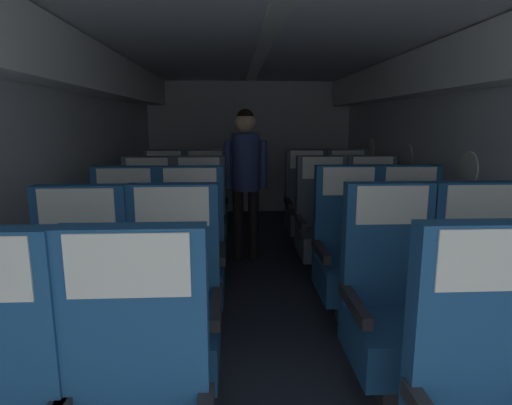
# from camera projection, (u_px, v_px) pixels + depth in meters

# --- Properties ---
(ground) EXTENTS (3.39, 7.40, 0.02)m
(ground) POSITION_uv_depth(u_px,v_px,m) (267.00, 304.00, 3.36)
(ground) COLOR #2D3342
(fuselage_shell) EXTENTS (3.27, 7.05, 2.08)m
(fuselage_shell) POSITION_uv_depth(u_px,v_px,m) (265.00, 112.00, 3.32)
(fuselage_shell) COLOR silver
(fuselage_shell) RESTS_ON ground
(seat_b_left_window) EXTENTS (0.49, 0.52, 1.11)m
(seat_b_left_window) POSITION_uv_depth(u_px,v_px,m) (78.00, 319.00, 2.07)
(seat_b_left_window) COLOR #38383D
(seat_b_left_window) RESTS_ON ground
(seat_b_left_aisle) EXTENTS (0.49, 0.52, 1.11)m
(seat_b_left_aisle) POSITION_uv_depth(u_px,v_px,m) (173.00, 315.00, 2.12)
(seat_b_left_aisle) COLOR #38383D
(seat_b_left_aisle) RESTS_ON ground
(seat_b_right_aisle) EXTENTS (0.49, 0.52, 1.11)m
(seat_b_right_aisle) POSITION_uv_depth(u_px,v_px,m) (481.00, 309.00, 2.18)
(seat_b_right_aisle) COLOR #38383D
(seat_b_right_aisle) RESTS_ON ground
(seat_b_right_window) EXTENTS (0.49, 0.52, 1.11)m
(seat_b_right_window) POSITION_uv_depth(u_px,v_px,m) (393.00, 311.00, 2.16)
(seat_b_right_window) COLOR #38383D
(seat_b_right_window) RESTS_ON ground
(seat_c_left_window) EXTENTS (0.49, 0.52, 1.11)m
(seat_c_left_window) POSITION_uv_depth(u_px,v_px,m) (125.00, 261.00, 2.94)
(seat_c_left_window) COLOR #38383D
(seat_c_left_window) RESTS_ON ground
(seat_c_left_aisle) EXTENTS (0.49, 0.52, 1.11)m
(seat_c_left_aisle) POSITION_uv_depth(u_px,v_px,m) (191.00, 260.00, 2.95)
(seat_c_left_aisle) COLOR #38383D
(seat_c_left_aisle) RESTS_ON ground
(seat_c_right_aisle) EXTENTS (0.49, 0.52, 1.11)m
(seat_c_right_aisle) POSITION_uv_depth(u_px,v_px,m) (411.00, 256.00, 3.03)
(seat_c_right_aisle) COLOR #38383D
(seat_c_right_aisle) RESTS_ON ground
(seat_c_right_window) EXTENTS (0.49, 0.52, 1.11)m
(seat_c_right_window) POSITION_uv_depth(u_px,v_px,m) (349.00, 257.00, 3.01)
(seat_c_right_window) COLOR #38383D
(seat_c_right_window) RESTS_ON ground
(seat_d_left_window) EXTENTS (0.49, 0.52, 1.11)m
(seat_d_left_window) POSITION_uv_depth(u_px,v_px,m) (148.00, 229.00, 3.78)
(seat_d_left_window) COLOR #38383D
(seat_d_left_window) RESTS_ON ground
(seat_d_left_aisle) EXTENTS (0.49, 0.52, 1.11)m
(seat_d_left_aisle) POSITION_uv_depth(u_px,v_px,m) (200.00, 229.00, 3.81)
(seat_d_left_aisle) COLOR #38383D
(seat_d_left_aisle) RESTS_ON ground
(seat_d_right_aisle) EXTENTS (0.49, 0.52, 1.11)m
(seat_d_right_aisle) POSITION_uv_depth(u_px,v_px,m) (373.00, 227.00, 3.89)
(seat_d_right_aisle) COLOR #38383D
(seat_d_right_aisle) RESTS_ON ground
(seat_d_right_window) EXTENTS (0.49, 0.52, 1.11)m
(seat_d_right_window) POSITION_uv_depth(u_px,v_px,m) (323.00, 227.00, 3.87)
(seat_d_right_window) COLOR #38383D
(seat_d_right_window) RESTS_ON ground
(seat_e_left_window) EXTENTS (0.49, 0.52, 1.11)m
(seat_e_left_window) POSITION_uv_depth(u_px,v_px,m) (165.00, 209.00, 4.64)
(seat_e_left_window) COLOR #38383D
(seat_e_left_window) RESTS_ON ground
(seat_e_left_aisle) EXTENTS (0.49, 0.52, 1.11)m
(seat_e_left_aisle) POSITION_uv_depth(u_px,v_px,m) (206.00, 209.00, 4.67)
(seat_e_left_aisle) COLOR #38383D
(seat_e_left_aisle) RESTS_ON ground
(seat_e_right_aisle) EXTENTS (0.49, 0.52, 1.11)m
(seat_e_right_aisle) POSITION_uv_depth(u_px,v_px,m) (348.00, 208.00, 4.73)
(seat_e_right_aisle) COLOR #38383D
(seat_e_right_aisle) RESTS_ON ground
(seat_e_right_window) EXTENTS (0.49, 0.52, 1.11)m
(seat_e_right_window) POSITION_uv_depth(u_px,v_px,m) (307.00, 208.00, 4.73)
(seat_e_right_window) COLOR #38383D
(seat_e_right_window) RESTS_ON ground
(flight_attendant) EXTENTS (0.43, 0.28, 1.55)m
(flight_attendant) POSITION_uv_depth(u_px,v_px,m) (246.00, 169.00, 4.28)
(flight_attendant) COLOR black
(flight_attendant) RESTS_ON ground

